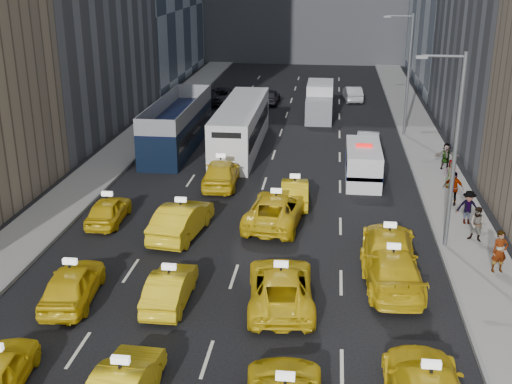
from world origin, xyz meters
TOP-DOWN VIEW (x-y plane):
  - sidewalk_west at (-10.50, 25.00)m, footprint 3.00×90.00m
  - sidewalk_east at (10.50, 25.00)m, footprint 3.00×90.00m
  - curb_west at (-9.05, 25.00)m, footprint 0.15×90.00m
  - curb_east at (9.05, 25.00)m, footprint 0.15×90.00m
  - streetlight_near at (9.18, 12.00)m, footprint 2.15×0.22m
  - streetlight_far at (9.18, 32.00)m, footprint 2.15×0.22m
  - taxi_8 at (-5.93, 5.23)m, footprint 2.21×4.55m
  - taxi_9 at (-2.12, 5.53)m, footprint 1.45×4.08m
  - taxi_10 at (2.15, 5.98)m, footprint 2.98×5.57m
  - taxi_11 at (6.52, 7.92)m, footprint 2.50×5.57m
  - taxi_12 at (-7.21, 13.10)m, footprint 1.69×3.95m
  - taxi_13 at (-3.15, 11.96)m, footprint 2.38×5.13m
  - taxi_14 at (1.24, 13.93)m, footprint 3.19×5.85m
  - taxi_15 at (6.54, 10.07)m, footprint 2.54×5.65m
  - taxi_16 at (-2.48, 19.28)m, footprint 2.21×4.94m
  - taxi_17 at (2.00, 16.89)m, footprint 1.68×4.23m
  - nypd_van at (5.83, 21.32)m, footprint 2.28×5.37m
  - double_decker at (-6.89, 26.94)m, footprint 2.81×11.69m
  - city_bus at (-2.41, 27.15)m, footprint 3.91×12.66m
  - box_truck at (2.80, 37.26)m, footprint 2.79×6.43m
  - misc_car_0 at (6.45, 27.95)m, footprint 1.83×4.34m
  - misc_car_1 at (-6.18, 41.79)m, footprint 3.15×5.79m
  - misc_car_2 at (2.80, 45.96)m, footprint 2.19×4.80m
  - misc_car_3 at (-1.85, 42.24)m, footprint 1.72×4.09m
  - misc_car_4 at (5.73, 44.53)m, footprint 1.91×4.32m
  - pedestrian_0 at (11.08, 9.51)m, footprint 0.76×0.58m
  - pedestrian_1 at (10.82, 12.63)m, footprint 0.93×0.74m
  - pedestrian_2 at (10.77, 14.76)m, footprint 1.12×0.47m
  - pedestrian_3 at (10.46, 17.39)m, footprint 1.17×0.73m
  - pedestrian_4 at (10.84, 20.25)m, footprint 0.82×0.46m
  - pedestrian_5 at (11.09, 23.75)m, footprint 1.60×0.69m

SIDE VIEW (x-z plane):
  - sidewalk_west at x=-10.50m, z-range 0.00..0.15m
  - sidewalk_east at x=10.50m, z-range 0.00..0.15m
  - curb_west at x=-9.05m, z-range 0.00..0.18m
  - curb_east at x=9.05m, z-range 0.00..0.18m
  - taxi_12 at x=-7.21m, z-range 0.00..1.33m
  - taxi_9 at x=-2.12m, z-range 0.00..1.34m
  - misc_car_2 at x=2.80m, z-range 0.00..1.36m
  - taxi_17 at x=2.00m, z-range 0.00..1.37m
  - misc_car_4 at x=5.73m, z-range 0.00..1.38m
  - misc_car_3 at x=-1.85m, z-range 0.00..1.38m
  - misc_car_0 at x=6.45m, z-range 0.00..1.40m
  - taxi_10 at x=2.15m, z-range 0.00..1.49m
  - taxi_8 at x=-5.93m, z-range 0.00..1.50m
  - misc_car_1 at x=-6.18m, z-range 0.00..1.54m
  - taxi_14 at x=1.24m, z-range 0.00..1.55m
  - taxi_11 at x=6.52m, z-range 0.00..1.59m
  - taxi_15 at x=6.54m, z-range 0.00..1.61m
  - taxi_13 at x=-3.15m, z-range 0.00..1.63m
  - taxi_16 at x=-2.48m, z-range 0.00..1.65m
  - pedestrian_5 at x=11.09m, z-range 0.15..1.82m
  - pedestrian_4 at x=10.84m, z-range 0.15..1.82m
  - pedestrian_1 at x=10.82m, z-range 0.15..1.83m
  - pedestrian_2 at x=10.77m, z-range 0.15..1.88m
  - nypd_van at x=5.83m, z-range -0.11..2.16m
  - pedestrian_3 at x=10.46m, z-range 0.15..2.00m
  - pedestrian_0 at x=11.08m, z-range 0.15..2.01m
  - box_truck at x=2.80m, z-range -0.03..2.82m
  - city_bus at x=-2.41m, z-range -0.01..3.20m
  - double_decker at x=-6.89m, z-range -0.01..3.37m
  - streetlight_near at x=9.18m, z-range 0.42..9.42m
  - streetlight_far at x=9.18m, z-range 0.42..9.42m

